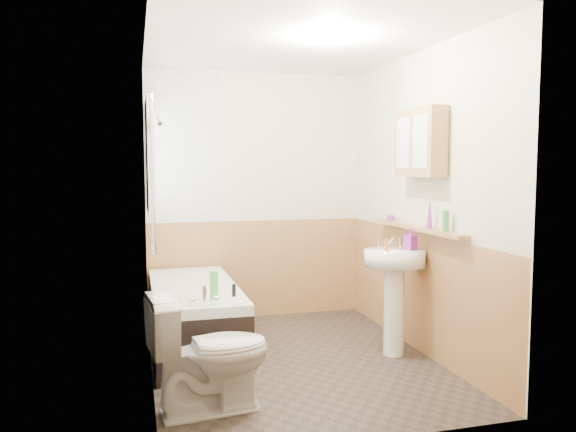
# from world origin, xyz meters

# --- Properties ---
(floor) EXTENTS (2.80, 2.80, 0.00)m
(floor) POSITION_xyz_m (0.00, 0.00, 0.00)
(floor) COLOR black
(floor) RESTS_ON ground
(ceiling) EXTENTS (2.80, 2.80, 0.00)m
(ceiling) POSITION_xyz_m (0.00, 0.00, 2.50)
(ceiling) COLOR white
(ceiling) RESTS_ON ground
(wall_back) EXTENTS (2.20, 0.02, 2.50)m
(wall_back) POSITION_xyz_m (0.00, 1.41, 1.25)
(wall_back) COLOR beige
(wall_back) RESTS_ON ground
(wall_front) EXTENTS (2.20, 0.02, 2.50)m
(wall_front) POSITION_xyz_m (0.00, -1.41, 1.25)
(wall_front) COLOR beige
(wall_front) RESTS_ON ground
(wall_left) EXTENTS (0.02, 2.80, 2.50)m
(wall_left) POSITION_xyz_m (-1.11, 0.00, 1.25)
(wall_left) COLOR beige
(wall_left) RESTS_ON ground
(wall_right) EXTENTS (0.02, 2.80, 2.50)m
(wall_right) POSITION_xyz_m (1.11, 0.00, 1.25)
(wall_right) COLOR beige
(wall_right) RESTS_ON ground
(wainscot_right) EXTENTS (0.01, 2.80, 1.00)m
(wainscot_right) POSITION_xyz_m (1.09, 0.00, 0.50)
(wainscot_right) COLOR #B07B48
(wainscot_right) RESTS_ON wall_right
(wainscot_front) EXTENTS (2.20, 0.01, 1.00)m
(wainscot_front) POSITION_xyz_m (0.00, -1.39, 0.50)
(wainscot_front) COLOR #B07B48
(wainscot_front) RESTS_ON wall_front
(wainscot_back) EXTENTS (2.20, 0.01, 1.00)m
(wainscot_back) POSITION_xyz_m (0.00, 1.39, 0.50)
(wainscot_back) COLOR #B07B48
(wainscot_back) RESTS_ON wall_back
(tile_cladding_left) EXTENTS (0.01, 2.80, 2.50)m
(tile_cladding_left) POSITION_xyz_m (-1.09, 0.00, 1.25)
(tile_cladding_left) COLOR white
(tile_cladding_left) RESTS_ON wall_left
(tile_return_back) EXTENTS (0.75, 0.01, 1.50)m
(tile_return_back) POSITION_xyz_m (-0.73, 1.39, 1.75)
(tile_return_back) COLOR white
(tile_return_back) RESTS_ON wall_back
(window) EXTENTS (0.03, 0.79, 0.99)m
(window) POSITION_xyz_m (-1.06, 0.95, 1.65)
(window) COLOR white
(window) RESTS_ON wall_left
(bathtub) EXTENTS (0.70, 1.67, 0.69)m
(bathtub) POSITION_xyz_m (-0.73, 0.51, 0.29)
(bathtub) COLOR black
(bathtub) RESTS_ON floor
(shower_riser) EXTENTS (0.11, 0.09, 1.31)m
(shower_riser) POSITION_xyz_m (-1.04, 0.47, 1.59)
(shower_riser) COLOR silver
(shower_riser) RESTS_ON wall_left
(toilet) EXTENTS (0.81, 0.52, 0.75)m
(toilet) POSITION_xyz_m (-0.76, -0.77, 0.37)
(toilet) COLOR white
(toilet) RESTS_ON floor
(sink) EXTENTS (0.51, 0.41, 0.99)m
(sink) POSITION_xyz_m (0.84, -0.09, 0.62)
(sink) COLOR white
(sink) RESTS_ON floor
(pine_shelf) EXTENTS (0.10, 1.39, 0.03)m
(pine_shelf) POSITION_xyz_m (1.04, -0.07, 1.05)
(pine_shelf) COLOR #B07B48
(pine_shelf) RESTS_ON wall_right
(medicine_cabinet) EXTENTS (0.15, 0.60, 0.54)m
(medicine_cabinet) POSITION_xyz_m (1.01, -0.14, 1.74)
(medicine_cabinet) COLOR #B07B48
(medicine_cabinet) RESTS_ON wall_right
(foam_can) EXTENTS (0.07, 0.07, 0.16)m
(foam_can) POSITION_xyz_m (1.04, -0.51, 1.14)
(foam_can) COLOR #388447
(foam_can) RESTS_ON pine_shelf
(green_bottle) EXTENTS (0.06, 0.06, 0.24)m
(green_bottle) POSITION_xyz_m (1.04, -0.27, 1.18)
(green_bottle) COLOR purple
(green_bottle) RESTS_ON pine_shelf
(black_jar) EXTENTS (0.07, 0.07, 0.05)m
(black_jar) POSITION_xyz_m (1.04, 0.42, 1.09)
(black_jar) COLOR purple
(black_jar) RESTS_ON pine_shelf
(soap_bottle) EXTENTS (0.14, 0.19, 0.08)m
(soap_bottle) POSITION_xyz_m (0.95, -0.13, 0.92)
(soap_bottle) COLOR purple
(soap_bottle) RESTS_ON sink
(clear_bottle) EXTENTS (0.04, 0.04, 0.10)m
(clear_bottle) POSITION_xyz_m (0.73, -0.15, 0.92)
(clear_bottle) COLOR orange
(clear_bottle) RESTS_ON sink
(blue_gel) EXTENTS (0.07, 0.05, 0.22)m
(blue_gel) POSITION_xyz_m (-0.64, -0.07, 0.66)
(blue_gel) COLOR #59C647
(blue_gel) RESTS_ON bathtub
(cream_jar) EXTENTS (0.08, 0.08, 0.05)m
(cream_jar) POSITION_xyz_m (-0.92, -0.17, 0.57)
(cream_jar) COLOR #59C647
(cream_jar) RESTS_ON bathtub
(orange_bottle) EXTENTS (0.04, 0.04, 0.10)m
(orange_bottle) POSITION_xyz_m (-0.47, -0.00, 0.60)
(orange_bottle) COLOR black
(orange_bottle) RESTS_ON bathtub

